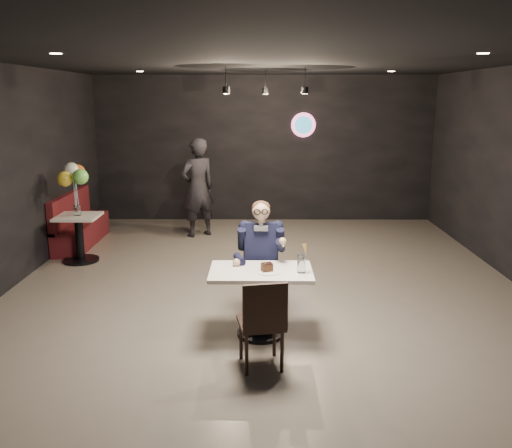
{
  "coord_description": "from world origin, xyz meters",
  "views": [
    {
      "loc": [
        -0.09,
        -6.82,
        2.56
      ],
      "look_at": [
        -0.14,
        -0.68,
        1.12
      ],
      "focal_mm": 38.0,
      "sensor_mm": 36.0,
      "label": 1
    }
  ],
  "objects_px": {
    "seated_man": "(261,258)",
    "side_table": "(80,237)",
    "balloon_vase": "(77,210)",
    "booth_bench": "(81,219)",
    "main_table": "(261,303)",
    "passerby": "(198,188)",
    "chair_near": "(261,321)",
    "chair_far": "(261,279)",
    "sundae_glass": "(301,264)"
  },
  "relations": [
    {
      "from": "passerby",
      "to": "sundae_glass",
      "type": "bearing_deg",
      "value": 76.16
    },
    {
      "from": "sundae_glass",
      "to": "side_table",
      "type": "relative_size",
      "value": 0.24
    },
    {
      "from": "sundae_glass",
      "to": "balloon_vase",
      "type": "distance_m",
      "value": 4.33
    },
    {
      "from": "side_table",
      "to": "passerby",
      "type": "distance_m",
      "value": 2.43
    },
    {
      "from": "main_table",
      "to": "chair_near",
      "type": "distance_m",
      "value": 0.7
    },
    {
      "from": "booth_bench",
      "to": "passerby",
      "type": "relative_size",
      "value": 1.01
    },
    {
      "from": "chair_near",
      "to": "passerby",
      "type": "height_order",
      "value": "passerby"
    },
    {
      "from": "chair_near",
      "to": "seated_man",
      "type": "xyz_separation_m",
      "value": [
        0.0,
        1.24,
        0.26
      ]
    },
    {
      "from": "side_table",
      "to": "passerby",
      "type": "relative_size",
      "value": 0.44
    },
    {
      "from": "seated_man",
      "to": "passerby",
      "type": "bearing_deg",
      "value": 106.93
    },
    {
      "from": "chair_near",
      "to": "sundae_glass",
      "type": "bearing_deg",
      "value": 44.54
    },
    {
      "from": "passerby",
      "to": "balloon_vase",
      "type": "bearing_deg",
      "value": 10.64
    },
    {
      "from": "booth_bench",
      "to": "balloon_vase",
      "type": "height_order",
      "value": "booth_bench"
    },
    {
      "from": "chair_near",
      "to": "passerby",
      "type": "distance_m",
      "value": 5.23
    },
    {
      "from": "chair_near",
      "to": "seated_man",
      "type": "bearing_deg",
      "value": 79.17
    },
    {
      "from": "seated_man",
      "to": "side_table",
      "type": "relative_size",
      "value": 1.79
    },
    {
      "from": "side_table",
      "to": "balloon_vase",
      "type": "relative_size",
      "value": 4.97
    },
    {
      "from": "side_table",
      "to": "sundae_glass",
      "type": "bearing_deg",
      "value": -40.46
    },
    {
      "from": "chair_far",
      "to": "balloon_vase",
      "type": "bearing_deg",
      "value": 142.76
    },
    {
      "from": "booth_bench",
      "to": "balloon_vase",
      "type": "bearing_deg",
      "value": -73.3
    },
    {
      "from": "main_table",
      "to": "seated_man",
      "type": "bearing_deg",
      "value": 90.0
    },
    {
      "from": "chair_far",
      "to": "balloon_vase",
      "type": "relative_size",
      "value": 5.68
    },
    {
      "from": "balloon_vase",
      "to": "side_table",
      "type": "bearing_deg",
      "value": 0.0
    },
    {
      "from": "chair_far",
      "to": "main_table",
      "type": "bearing_deg",
      "value": -90.0
    },
    {
      "from": "booth_bench",
      "to": "passerby",
      "type": "distance_m",
      "value": 2.16
    },
    {
      "from": "main_table",
      "to": "balloon_vase",
      "type": "distance_m",
      "value": 3.99
    },
    {
      "from": "chair_far",
      "to": "chair_near",
      "type": "height_order",
      "value": "same"
    },
    {
      "from": "balloon_vase",
      "to": "chair_far",
      "type": "bearing_deg",
      "value": -37.24
    },
    {
      "from": "main_table",
      "to": "side_table",
      "type": "relative_size",
      "value": 1.37
    },
    {
      "from": "main_table",
      "to": "seated_man",
      "type": "distance_m",
      "value": 0.65
    },
    {
      "from": "main_table",
      "to": "balloon_vase",
      "type": "relative_size",
      "value": 6.8
    },
    {
      "from": "chair_far",
      "to": "sundae_glass",
      "type": "height_order",
      "value": "sundae_glass"
    },
    {
      "from": "main_table",
      "to": "balloon_vase",
      "type": "bearing_deg",
      "value": 136.42
    },
    {
      "from": "seated_man",
      "to": "booth_bench",
      "type": "bearing_deg",
      "value": 134.9
    },
    {
      "from": "chair_far",
      "to": "passerby",
      "type": "bearing_deg",
      "value": 106.93
    },
    {
      "from": "chair_far",
      "to": "chair_near",
      "type": "xyz_separation_m",
      "value": [
        0.0,
        -1.24,
        0.0
      ]
    },
    {
      "from": "chair_far",
      "to": "booth_bench",
      "type": "height_order",
      "value": "booth_bench"
    },
    {
      "from": "balloon_vase",
      "to": "chair_near",
      "type": "bearing_deg",
      "value": -50.05
    },
    {
      "from": "chair_near",
      "to": "booth_bench",
      "type": "xyz_separation_m",
      "value": [
        -3.17,
        4.43,
        0.0
      ]
    },
    {
      "from": "balloon_vase",
      "to": "booth_bench",
      "type": "bearing_deg",
      "value": 106.7
    },
    {
      "from": "chair_far",
      "to": "side_table",
      "type": "relative_size",
      "value": 1.14
    },
    {
      "from": "side_table",
      "to": "balloon_vase",
      "type": "distance_m",
      "value": 0.43
    },
    {
      "from": "booth_bench",
      "to": "seated_man",
      "type": "bearing_deg",
      "value": -45.1
    },
    {
      "from": "seated_man",
      "to": "passerby",
      "type": "height_order",
      "value": "passerby"
    },
    {
      "from": "sundae_glass",
      "to": "side_table",
      "type": "bearing_deg",
      "value": 139.54
    },
    {
      "from": "booth_bench",
      "to": "balloon_vase",
      "type": "relative_size",
      "value": 11.43
    },
    {
      "from": "booth_bench",
      "to": "passerby",
      "type": "height_order",
      "value": "passerby"
    },
    {
      "from": "booth_bench",
      "to": "balloon_vase",
      "type": "distance_m",
      "value": 1.11
    },
    {
      "from": "chair_far",
      "to": "chair_near",
      "type": "distance_m",
      "value": 1.24
    },
    {
      "from": "main_table",
      "to": "chair_far",
      "type": "height_order",
      "value": "chair_far"
    }
  ]
}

